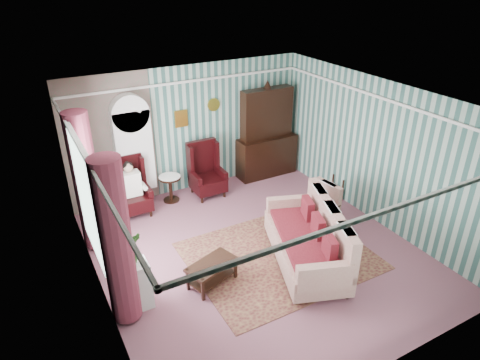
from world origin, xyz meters
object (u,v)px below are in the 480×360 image
wingback_left (131,188)px  wingback_right (207,170)px  floral_armchair (318,202)px  plant_stand (132,287)px  sofa (306,236)px  coffee_table (212,273)px  seated_woman (131,189)px  bookcase (135,157)px  dresser_hutch (267,130)px  nest_table (330,189)px  round_side_table (171,189)px

wingback_left → wingback_right: (1.75, 0.00, 0.00)m
floral_armchair → plant_stand: bearing=90.9°
sofa → coffee_table: bearing=100.7°
seated_woman → floral_armchair: (3.15, -2.24, -0.07)m
sofa → coffee_table: sofa is taller
seated_woman → coffee_table: size_ratio=1.39×
sofa → floral_armchair: size_ratio=2.16×
wingback_right → seated_woman: size_ratio=1.06×
wingback_right → bookcase: bearing=165.4°
plant_stand → coffee_table: plant_stand is taller
wingback_left → sofa: (2.19, -3.12, -0.06)m
floral_armchair → coffee_table: 2.74m
plant_stand → seated_woman: bearing=73.8°
wingback_left → dresser_hutch: bearing=4.4°
dresser_hutch → wingback_left: size_ratio=1.89×
dresser_hutch → sofa: (-1.31, -3.39, -0.62)m
sofa → floral_armchair: bearing=-27.3°
bookcase → coffee_table: bookcase is taller
wingback_left → nest_table: wingback_left is taller
bookcase → seated_woman: bearing=-122.7°
wingback_left → coffee_table: (0.50, -2.84, -0.42)m
nest_table → floral_armchair: 1.17m
plant_stand → coffee_table: size_ratio=0.94×
bookcase → plant_stand: bearing=-108.5°
wingback_right → round_side_table: size_ratio=2.08×
bookcase → seated_woman: (-0.25, -0.39, -0.53)m
dresser_hutch → seated_woman: dresser_hutch is taller
bookcase → dresser_hutch: bearing=-2.1°
dresser_hutch → sofa: bearing=-111.1°
bookcase → floral_armchair: bookcase is taller
nest_table → wingback_left: bearing=159.2°
round_side_table → sofa: size_ratio=0.26×
wingback_right → sofa: size_ratio=0.55×
floral_armchair → coffee_table: (-2.65, -0.61, -0.32)m
wingback_right → nest_table: size_ratio=2.31×
plant_stand → floral_armchair: size_ratio=0.76×
dresser_hutch → floral_armchair: size_ratio=2.25×
dresser_hutch → wingback_right: dresser_hutch is taller
dresser_hutch → round_side_table: (-2.60, -0.12, -0.88)m
dresser_hutch → wingback_left: bearing=-175.6°
wingback_right → coffee_table: size_ratio=1.47×
wingback_right → plant_stand: size_ratio=1.56×
wingback_right → floral_armchair: wingback_right is taller
dresser_hutch → bookcase: bearing=177.9°
round_side_table → plant_stand: bearing=-120.4°
dresser_hutch → seated_woman: bearing=-175.6°
seated_woman → sofa: bearing=-54.9°
round_side_table → coffee_table: round_side_table is taller
bookcase → dresser_hutch: dresser_hutch is taller
coffee_table → nest_table: bearing=19.9°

